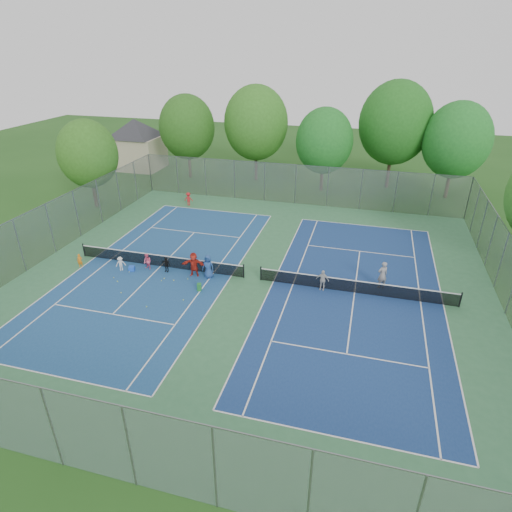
{
  "coord_description": "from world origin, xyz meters",
  "views": [
    {
      "loc": [
        7.05,
        -24.86,
        14.84
      ],
      "look_at": [
        0.0,
        1.0,
        1.3
      ],
      "focal_mm": 30.0,
      "sensor_mm": 36.0,
      "label": 1
    }
  ],
  "objects": [
    {
      "name": "ground",
      "position": [
        0.0,
        0.0,
        0.0
      ],
      "size": [
        120.0,
        120.0,
        0.0
      ],
      "primitive_type": "plane",
      "color": "#1F4B17",
      "rests_on": "ground"
    },
    {
      "name": "court_pad",
      "position": [
        0.0,
        0.0,
        0.01
      ],
      "size": [
        32.0,
        32.0,
        0.01
      ],
      "primitive_type": "cube",
      "color": "#326941",
      "rests_on": "ground"
    },
    {
      "name": "court_left",
      "position": [
        -7.0,
        0.0,
        0.02
      ],
      "size": [
        10.97,
        23.77,
        0.01
      ],
      "primitive_type": "cube",
      "color": "navy",
      "rests_on": "court_pad"
    },
    {
      "name": "court_right",
      "position": [
        7.0,
        0.0,
        0.02
      ],
      "size": [
        10.97,
        23.77,
        0.01
      ],
      "primitive_type": "cube",
      "color": "navy",
      "rests_on": "court_pad"
    },
    {
      "name": "net_left",
      "position": [
        -7.0,
        0.0,
        0.46
      ],
      "size": [
        12.87,
        0.1,
        0.91
      ],
      "primitive_type": "cube",
      "color": "black",
      "rests_on": "ground"
    },
    {
      "name": "net_right",
      "position": [
        7.0,
        0.0,
        0.46
      ],
      "size": [
        12.87,
        0.1,
        0.91
      ],
      "primitive_type": "cube",
      "color": "black",
      "rests_on": "ground"
    },
    {
      "name": "fence_north",
      "position": [
        0.0,
        16.0,
        2.0
      ],
      "size": [
        32.0,
        0.1,
        4.0
      ],
      "primitive_type": "cube",
      "color": "gray",
      "rests_on": "ground"
    },
    {
      "name": "fence_south",
      "position": [
        0.0,
        -16.0,
        2.0
      ],
      "size": [
        32.0,
        0.1,
        4.0
      ],
      "primitive_type": "cube",
      "color": "gray",
      "rests_on": "ground"
    },
    {
      "name": "fence_west",
      "position": [
        -16.0,
        0.0,
        2.0
      ],
      "size": [
        0.1,
        32.0,
        4.0
      ],
      "primitive_type": "cube",
      "rotation": [
        0.0,
        0.0,
        1.57
      ],
      "color": "gray",
      "rests_on": "ground"
    },
    {
      "name": "house",
      "position": [
        -22.0,
        24.0,
        4.21
      ],
      "size": [
        11.03,
        11.03,
        7.3
      ],
      "color": "#B7A88C",
      "rests_on": "ground"
    },
    {
      "name": "tree_nw",
      "position": [
        -14.0,
        22.0,
        5.89
      ],
      "size": [
        6.4,
        6.4,
        9.58
      ],
      "color": "#443326",
      "rests_on": "ground"
    },
    {
      "name": "tree_nl",
      "position": [
        -6.0,
        23.0,
        6.54
      ],
      "size": [
        7.2,
        7.2,
        10.69
      ],
      "color": "#443326",
      "rests_on": "ground"
    },
    {
      "name": "tree_nc",
      "position": [
        2.0,
        21.0,
        5.39
      ],
      "size": [
        6.0,
        6.0,
        8.85
      ],
      "color": "#443326",
      "rests_on": "ground"
    },
    {
      "name": "tree_nr",
      "position": [
        9.0,
        24.0,
        7.04
      ],
      "size": [
        7.6,
        7.6,
        11.42
      ],
      "color": "#443326",
      "rests_on": "ground"
    },
    {
      "name": "tree_ne",
      "position": [
        15.0,
        22.0,
        5.97
      ],
      "size": [
        6.6,
        6.6,
        9.77
      ],
      "color": "#443326",
      "rests_on": "ground"
    },
    {
      "name": "tree_side_w",
      "position": [
        -19.0,
        10.0,
        5.24
      ],
      "size": [
        5.6,
        5.6,
        8.47
      ],
      "color": "#443326",
      "rests_on": "ground"
    },
    {
      "name": "ball_crate",
      "position": [
        -8.71,
        -1.12,
        0.17
      ],
      "size": [
        0.49,
        0.49,
        0.34
      ],
      "primitive_type": "cube",
      "rotation": [
        0.0,
        0.0,
        0.32
      ],
      "color": "blue",
      "rests_on": "ground"
    },
    {
      "name": "ball_hopper",
      "position": [
        -2.96,
        -2.42,
        0.27
      ],
      "size": [
        0.33,
        0.33,
        0.53
      ],
      "primitive_type": "cube",
      "rotation": [
        0.0,
        0.0,
        0.26
      ],
      "color": "#238031",
      "rests_on": "ground"
    },
    {
      "name": "student_a",
      "position": [
        -12.59,
        -1.61,
        0.52
      ],
      "size": [
        0.44,
        0.36,
        1.03
      ],
      "primitive_type": "imported",
      "rotation": [
        0.0,
        0.0,
        0.34
      ],
      "color": "orange",
      "rests_on": "ground"
    },
    {
      "name": "student_b",
      "position": [
        -7.68,
        -0.6,
        0.6
      ],
      "size": [
        0.7,
        0.62,
        1.21
      ],
      "primitive_type": "imported",
      "rotation": [
        0.0,
        0.0,
        -0.32
      ],
      "color": "#F35E85",
      "rests_on": "ground"
    },
    {
      "name": "student_c",
      "position": [
        -9.46,
        -1.28,
        0.54
      ],
      "size": [
        0.8,
        0.72,
        1.08
      ],
      "primitive_type": "imported",
      "rotation": [
        0.0,
        0.0,
        0.59
      ],
      "color": "silver",
      "rests_on": "ground"
    },
    {
      "name": "student_d",
      "position": [
        -6.21,
        -0.6,
        0.57
      ],
      "size": [
        0.68,
        0.32,
        1.14
      ],
      "primitive_type": "imported",
      "rotation": [
        0.0,
        0.0,
        -0.06
      ],
      "color": "black",
      "rests_on": "ground"
    },
    {
      "name": "student_e",
      "position": [
        -3.01,
        -0.6,
        0.87
      ],
      "size": [
        0.86,
        0.58,
        1.73
      ],
      "primitive_type": "imported",
      "rotation": [
        0.0,
        0.0,
        -0.03
      ],
      "color": "navy",
      "rests_on": "ground"
    },
    {
      "name": "student_f",
      "position": [
        -4.06,
        -0.6,
        0.89
      ],
      "size": [
        1.71,
        0.77,
        1.78
      ],
      "primitive_type": "imported",
      "rotation": [
        0.0,
        0.0,
        0.15
      ],
      "color": "#B12519",
      "rests_on": "ground"
    },
    {
      "name": "child_far_baseline",
      "position": [
        -10.18,
        12.66,
        0.67
      ],
      "size": [
        0.9,
        0.57,
        1.33
      ],
      "primitive_type": "imported",
      "rotation": [
        0.0,
        0.0,
        3.24
      ],
      "color": "red",
      "rests_on": "ground"
    },
    {
      "name": "instructor",
      "position": [
        8.64,
        1.15,
        0.97
      ],
      "size": [
        0.84,
        0.76,
        1.94
      ],
      "primitive_type": "imported",
      "rotation": [
        0.0,
        0.0,
        3.68
      ],
      "color": "gray",
      "rests_on": "ground"
    },
    {
      "name": "teen_court_b",
      "position": [
        4.85,
        -0.13,
        0.72
      ],
      "size": [
        0.87,
        0.41,
        1.44
      ],
      "primitive_type": "imported",
      "rotation": [
        0.0,
        0.0,
        -0.08
      ],
      "color": "beige",
      "rests_on": "ground"
    },
    {
      "name": "tennis_ball_0",
      "position": [
        -3.49,
        -3.83,
        0.03
      ],
      "size": [
        0.07,
        0.07,
        0.07
      ],
      "primitive_type": "sphere",
      "color": "#CBE535",
      "rests_on": "ground"
    },
    {
      "name": "tennis_ball_1",
      "position": [
        -8.82,
        -2.86,
        0.03
      ],
      "size": [
        0.07,
        0.07,
        0.07
      ],
      "primitive_type": "sphere",
      "color": "#C3EB36",
      "rests_on": "ground"
    },
    {
      "name": "tennis_ball_2",
      "position": [
        -5.16,
        -1.7,
        0.03
      ],
      "size": [
        0.07,
        0.07,
        0.07
      ],
      "primitive_type": "sphere",
      "color": "#E0EE37",
      "rests_on": "ground"
    },
    {
      "name": "tennis_ball_3",
      "position": [
        -7.8,
        -4.09,
        0.03
      ],
      "size": [
        0.07,
        0.07,
        0.07
      ],
      "primitive_type": "sphere",
      "color": "yellow",
      "rests_on": "ground"
    },
    {
      "name": "tennis_ball_4",
      "position": [
        -5.9,
        -1.65,
        0.03
      ],
      "size": [
        0.07,
        0.07,
        0.07
      ],
      "primitive_type": "sphere",
      "color": "yellow",
      "rests_on": "ground"
    },
    {
      "name": "tennis_ball_5",
      "position": [
        -9.36,
        -2.47,
        0.03
      ],
      "size": [
        0.07,
        0.07,
        0.07
      ],
      "primitive_type": "sphere",
      "color": "yellow",
      "rests_on": "ground"
    },
    {
      "name": "tennis_ball_6",
      "position": [
        -5.96,
        -1.97,
        0.03
      ],
      "size": [
        0.07,
        0.07,
        0.07
      ],
      "primitive_type": "sphere",
      "color": "#B9D331",
      "rests_on": "ground"
    },
    {
      "name": "tennis_ball_7",
      "position": [
        -8.75,
        -1.44,
        0.03
      ],
      "size": [
        0.07,
        0.07,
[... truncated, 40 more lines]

